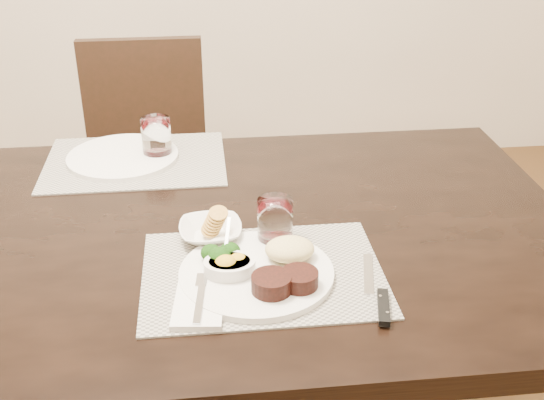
{
  "coord_description": "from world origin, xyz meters",
  "views": [
    {
      "loc": [
        0.19,
        -1.27,
        1.49
      ],
      "look_at": [
        0.33,
        -0.01,
        0.82
      ],
      "focal_mm": 45.0,
      "sensor_mm": 36.0,
      "label": 1
    }
  ],
  "objects": [
    {
      "name": "dining_table",
      "position": [
        0.0,
        0.0,
        0.67
      ],
      "size": [
        2.0,
        1.0,
        0.75
      ],
      "color": "black",
      "rests_on": "ground"
    },
    {
      "name": "chair_far",
      "position": [
        0.0,
        0.93,
        0.5
      ],
      "size": [
        0.42,
        0.42,
        0.9
      ],
      "color": "black",
      "rests_on": "ground"
    },
    {
      "name": "placemat_near",
      "position": [
        0.3,
        -0.18,
        0.75
      ],
      "size": [
        0.46,
        0.34,
        0.0
      ],
      "primitive_type": "cube",
      "color": "gray",
      "rests_on": "dining_table"
    },
    {
      "name": "placemat_far",
      "position": [
        0.02,
        0.37,
        0.75
      ],
      "size": [
        0.46,
        0.34,
        0.0
      ],
      "primitive_type": "cube",
      "color": "gray",
      "rests_on": "dining_table"
    },
    {
      "name": "dinner_plate",
      "position": [
        0.3,
        -0.2,
        0.77
      ],
      "size": [
        0.29,
        0.29,
        0.05
      ],
      "rotation": [
        0.0,
        0.0,
        0.22
      ],
      "color": "silver",
      "rests_on": "placemat_near"
    },
    {
      "name": "napkin_fork",
      "position": [
        0.17,
        -0.27,
        0.76
      ],
      "size": [
        0.1,
        0.17,
        0.02
      ],
      "rotation": [
        0.0,
        0.0,
        -0.11
      ],
      "color": "white",
      "rests_on": "placemat_near"
    },
    {
      "name": "steak_knife",
      "position": [
        0.5,
        -0.3,
        0.76
      ],
      "size": [
        0.05,
        0.23,
        0.01
      ],
      "rotation": [
        0.0,
        0.0,
        -0.22
      ],
      "color": "silver",
      "rests_on": "placemat_near"
    },
    {
      "name": "cracker_bowl",
      "position": [
        0.2,
        -0.04,
        0.77
      ],
      "size": [
        0.13,
        0.13,
        0.06
      ],
      "rotation": [
        0.0,
        0.0,
        0.03
      ],
      "color": "silver",
      "rests_on": "placemat_near"
    },
    {
      "name": "sauce_ramekin",
      "position": [
        0.23,
        -0.2,
        0.78
      ],
      "size": [
        0.1,
        0.15,
        0.08
      ],
      "rotation": [
        0.0,
        0.0,
        -0.21
      ],
      "color": "silver",
      "rests_on": "placemat_near"
    },
    {
      "name": "wine_glass_near",
      "position": [
        0.33,
        -0.08,
        0.8
      ],
      "size": [
        0.07,
        0.07,
        0.1
      ],
      "rotation": [
        0.0,
        0.0,
        0.23
      ],
      "color": "silver",
      "rests_on": "placemat_near"
    },
    {
      "name": "far_plate",
      "position": [
        -0.01,
        0.38,
        0.76
      ],
      "size": [
        0.29,
        0.29,
        0.01
      ],
      "primitive_type": "cylinder",
      "color": "silver",
      "rests_on": "placemat_far"
    },
    {
      "name": "wine_glass_far",
      "position": [
        0.08,
        0.39,
        0.8
      ],
      "size": [
        0.08,
        0.08,
        0.11
      ],
      "rotation": [
        0.0,
        0.0,
        0.25
      ],
      "color": "silver",
      "rests_on": "placemat_far"
    }
  ]
}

